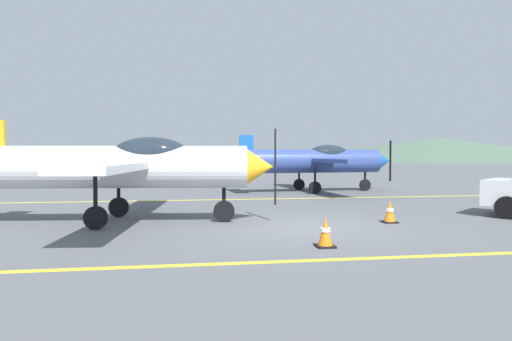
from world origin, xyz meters
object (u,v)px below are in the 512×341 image
(traffic_cone_front, at_px, (390,212))
(airplane_near, at_px, (127,165))
(airplane_mid, at_px, (317,160))
(traffic_cone_side, at_px, (325,233))

(traffic_cone_front, bearing_deg, airplane_near, 170.71)
(airplane_mid, height_order, traffic_cone_side, airplane_mid)
(airplane_mid, distance_m, traffic_cone_side, 13.49)
(traffic_cone_front, height_order, traffic_cone_side, same)
(traffic_cone_side, bearing_deg, traffic_cone_front, 46.67)
(airplane_near, height_order, airplane_mid, same)
(airplane_mid, relative_size, traffic_cone_front, 15.33)
(airplane_mid, xyz_separation_m, traffic_cone_side, (-3.67, -12.93, -1.23))
(airplane_near, height_order, traffic_cone_side, airplane_near)
(airplane_near, relative_size, airplane_mid, 1.00)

